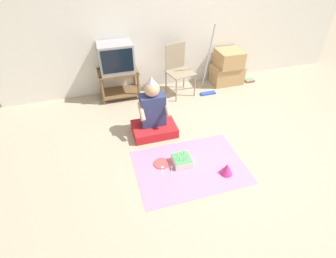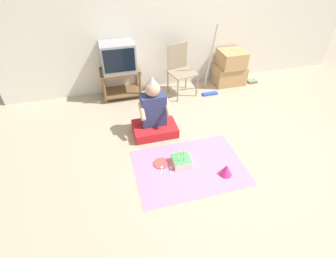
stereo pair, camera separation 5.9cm
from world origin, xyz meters
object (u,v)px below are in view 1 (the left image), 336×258
object	(u,v)px
tv	(116,57)
cardboard_box_stack	(228,68)
party_hat_blue	(227,169)
folding_chair	(178,67)
birthday_cake	(182,160)
book_pile	(249,80)
person_seated	(153,116)
paper_plate	(161,163)
dust_mop	(208,74)

from	to	relation	value
tv	cardboard_box_stack	world-z (taller)	tv
tv	party_hat_blue	xyz separation A→B (m)	(0.98, -2.22, -0.65)
folding_chair	birthday_cake	xyz separation A→B (m)	(-0.52, -1.77, -0.44)
book_pile	person_seated	bearing A→B (deg)	-154.78
tv	birthday_cake	xyz separation A→B (m)	(0.51, -1.90, -0.68)
book_pile	party_hat_blue	xyz separation A→B (m)	(-1.53, -2.09, 0.06)
cardboard_box_stack	paper_plate	bearing A→B (deg)	-135.01
tv	folding_chair	size ratio (longest dim) A/B	0.63
folding_chair	paper_plate	distance (m)	1.93
folding_chair	birthday_cake	world-z (taller)	folding_chair
folding_chair	tv	bearing A→B (deg)	172.51
folding_chair	party_hat_blue	xyz separation A→B (m)	(-0.05, -2.08, -0.42)
birthday_cake	party_hat_blue	xyz separation A→B (m)	(0.47, -0.32, 0.02)
folding_chair	dust_mop	size ratio (longest dim) A/B	0.70
party_hat_blue	paper_plate	bearing A→B (deg)	152.31
person_seated	cardboard_box_stack	bearing A→B (deg)	32.95
cardboard_box_stack	book_pile	bearing A→B (deg)	-10.39
birthday_cake	paper_plate	size ratio (longest dim) A/B	1.14
tv	book_pile	world-z (taller)	tv
cardboard_box_stack	dust_mop	size ratio (longest dim) A/B	0.51
dust_mop	birthday_cake	distance (m)	1.94
dust_mop	party_hat_blue	xyz separation A→B (m)	(-0.56, -1.93, -0.28)
person_seated	party_hat_blue	size ratio (longest dim) A/B	5.59
book_pile	party_hat_blue	size ratio (longest dim) A/B	1.17
book_pile	person_seated	size ratio (longest dim) A/B	0.21
cardboard_box_stack	person_seated	world-z (taller)	person_seated
dust_mop	party_hat_blue	distance (m)	2.03
dust_mop	paper_plate	bearing A→B (deg)	-129.63
tv	dust_mop	world-z (taller)	dust_mop
tv	birthday_cake	bearing A→B (deg)	-75.12
tv	dust_mop	xyz separation A→B (m)	(1.54, -0.29, -0.37)
folding_chair	birthday_cake	distance (m)	1.89
folding_chair	cardboard_box_stack	xyz separation A→B (m)	(1.02, 0.09, -0.19)
cardboard_box_stack	birthday_cake	bearing A→B (deg)	-129.68
cardboard_box_stack	dust_mop	xyz separation A→B (m)	(-0.51, -0.24, 0.05)
dust_mop	folding_chair	bearing A→B (deg)	163.24
cardboard_box_stack	dust_mop	bearing A→B (deg)	-154.55
folding_chair	birthday_cake	size ratio (longest dim) A/B	3.89
cardboard_box_stack	folding_chair	bearing A→B (deg)	-175.00
dust_mop	paper_plate	xyz separation A→B (m)	(-1.28, -1.55, -0.35)
tv	paper_plate	xyz separation A→B (m)	(0.25, -1.84, -0.72)
tv	cardboard_box_stack	distance (m)	2.09
party_hat_blue	tv	bearing A→B (deg)	113.78
folding_chair	person_seated	distance (m)	1.26
person_seated	party_hat_blue	bearing A→B (deg)	-58.18
dust_mop	birthday_cake	xyz separation A→B (m)	(-1.03, -1.61, -0.31)
person_seated	party_hat_blue	xyz separation A→B (m)	(0.65, -1.06, -0.20)
tv	cardboard_box_stack	xyz separation A→B (m)	(2.04, -0.05, -0.42)
birthday_cake	person_seated	bearing A→B (deg)	103.87
cardboard_box_stack	person_seated	distance (m)	2.05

